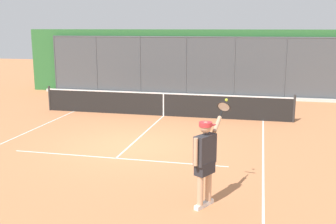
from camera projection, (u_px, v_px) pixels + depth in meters
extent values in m
plane|color=#C67A4C|center=(130.00, 146.00, 12.40)|extent=(60.00, 60.00, 0.00)
cube|color=white|center=(116.00, 158.00, 11.21)|extent=(6.23, 0.05, 0.01)
cube|color=white|center=(263.00, 163.00, 10.82)|extent=(0.05, 10.23, 0.01)
cube|color=white|center=(1.00, 144.00, 12.58)|extent=(0.05, 10.23, 0.01)
cube|color=white|center=(144.00, 133.00, 13.89)|extent=(0.05, 5.62, 0.01)
cylinder|color=#474C51|center=(285.00, 69.00, 19.94)|extent=(0.07, 0.07, 3.11)
cylinder|color=#474C51|center=(234.00, 68.00, 20.49)|extent=(0.07, 0.07, 3.11)
cylinder|color=#474C51|center=(186.00, 67.00, 21.04)|extent=(0.07, 0.07, 3.11)
cylinder|color=#474C51|center=(140.00, 66.00, 21.58)|extent=(0.07, 0.07, 3.11)
cylinder|color=#474C51|center=(97.00, 65.00, 22.13)|extent=(0.07, 0.07, 3.11)
cylinder|color=#474C51|center=(55.00, 64.00, 22.68)|extent=(0.07, 0.07, 3.11)
cylinder|color=#474C51|center=(186.00, 37.00, 20.72)|extent=(14.99, 0.05, 0.05)
cube|color=#474C51|center=(186.00, 67.00, 21.04)|extent=(14.99, 0.02, 3.11)
cube|color=#2D6B33|center=(188.00, 62.00, 21.62)|extent=(17.99, 0.90, 3.46)
cube|color=silver|center=(185.00, 95.00, 21.17)|extent=(15.99, 0.18, 0.15)
cylinder|color=#2D2D2D|center=(294.00, 109.00, 15.34)|extent=(0.09, 0.09, 1.07)
cylinder|color=#2D2D2D|center=(50.00, 98.00, 17.59)|extent=(0.09, 0.09, 1.07)
cube|color=black|center=(164.00, 105.00, 16.48)|extent=(10.16, 0.02, 0.91)
cube|color=white|center=(163.00, 93.00, 16.38)|extent=(10.16, 0.04, 0.05)
cube|color=white|center=(164.00, 105.00, 16.48)|extent=(0.05, 0.04, 0.91)
cube|color=silver|center=(200.00, 207.00, 8.09)|extent=(0.22, 0.28, 0.09)
cylinder|color=tan|center=(200.00, 185.00, 8.00)|extent=(0.13, 0.13, 0.82)
cube|color=silver|center=(208.00, 202.00, 8.30)|extent=(0.22, 0.28, 0.09)
cylinder|color=tan|center=(208.00, 181.00, 8.21)|extent=(0.13, 0.13, 0.82)
cube|color=#28282D|center=(205.00, 168.00, 8.03)|extent=(0.40, 0.48, 0.26)
cube|color=#2D2D33|center=(205.00, 150.00, 7.96)|extent=(0.42, 0.55, 0.59)
cylinder|color=tan|center=(196.00, 152.00, 7.72)|extent=(0.08, 0.08, 0.55)
cylinder|color=tan|center=(217.00, 124.00, 8.25)|extent=(0.16, 0.41, 0.30)
sphere|color=tan|center=(206.00, 127.00, 7.86)|extent=(0.23, 0.23, 0.23)
cylinder|color=red|center=(206.00, 124.00, 7.85)|extent=(0.35, 0.35, 0.09)
cube|color=red|center=(209.00, 125.00, 7.95)|extent=(0.27, 0.27, 0.02)
cylinder|color=black|center=(221.00, 114.00, 8.44)|extent=(0.07, 0.17, 0.13)
torus|color=black|center=(224.00, 107.00, 8.58)|extent=(0.32, 0.24, 0.26)
cylinder|color=silver|center=(224.00, 107.00, 8.58)|extent=(0.27, 0.19, 0.21)
sphere|color=#CCDB33|center=(226.00, 100.00, 8.72)|extent=(0.07, 0.07, 0.07)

